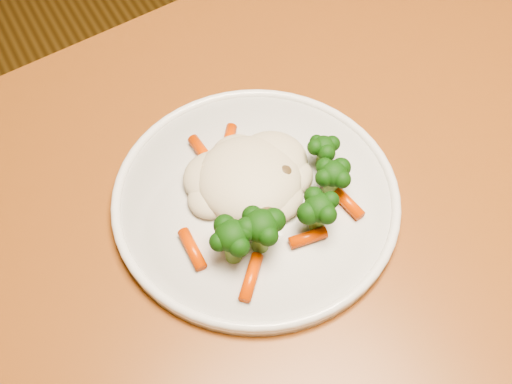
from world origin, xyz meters
The scene contains 3 objects.
dining_table centered at (-0.22, -0.19, 0.65)m, with size 1.26×0.90×0.75m.
plate centered at (-0.31, -0.13, 0.76)m, with size 0.29×0.29×0.01m, color white.
meal centered at (-0.31, -0.14, 0.79)m, with size 0.19×0.20×0.05m.
Camera 1 is at (-0.49, -0.46, 1.30)m, focal length 45.00 mm.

